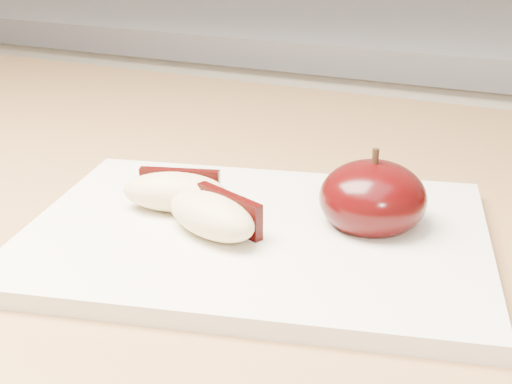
% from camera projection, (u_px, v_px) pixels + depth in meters
% --- Properties ---
extents(back_cabinet, '(2.40, 0.62, 0.94)m').
position_uv_depth(back_cabinet, '(420.00, 277.00, 1.31)').
color(back_cabinet, silver).
rests_on(back_cabinet, ground).
extents(cutting_board, '(0.34, 0.28, 0.01)m').
position_uv_depth(cutting_board, '(256.00, 236.00, 0.47)').
color(cutting_board, silver).
rests_on(cutting_board, island_counter).
extents(apple_half, '(0.09, 0.09, 0.06)m').
position_uv_depth(apple_half, '(373.00, 198.00, 0.46)').
color(apple_half, black).
rests_on(apple_half, cutting_board).
extents(apple_wedge_a, '(0.08, 0.05, 0.03)m').
position_uv_depth(apple_wedge_a, '(175.00, 191.00, 0.49)').
color(apple_wedge_a, beige).
rests_on(apple_wedge_a, cutting_board).
extents(apple_wedge_b, '(0.08, 0.06, 0.03)m').
position_uv_depth(apple_wedge_b, '(213.00, 215.00, 0.45)').
color(apple_wedge_b, beige).
rests_on(apple_wedge_b, cutting_board).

